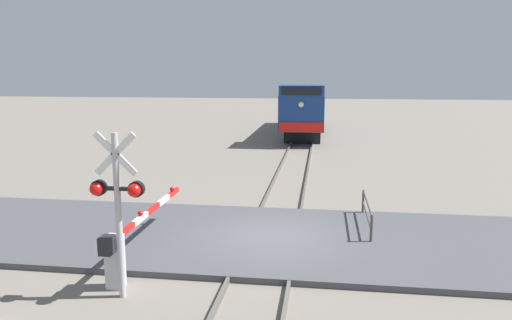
{
  "coord_description": "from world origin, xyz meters",
  "views": [
    {
      "loc": [
        1.4,
        -13.4,
        4.88
      ],
      "look_at": [
        -0.87,
        2.84,
        1.89
      ],
      "focal_mm": 33.67,
      "sensor_mm": 36.0,
      "label": 1
    }
  ],
  "objects": [
    {
      "name": "road_surface",
      "position": [
        0.0,
        0.0,
        0.08
      ],
      "size": [
        36.0,
        5.97,
        0.16
      ],
      "primitive_type": "cube",
      "color": "#47474C",
      "rests_on": "ground_plane"
    },
    {
      "name": "crossing_signal",
      "position": [
        -2.9,
        -4.02,
        2.25
      ],
      "size": [
        1.18,
        0.33,
        3.68
      ],
      "color": "#ADADB2",
      "rests_on": "ground_plane"
    },
    {
      "name": "rail_track_left",
      "position": [
        -0.72,
        0.0,
        0.07
      ],
      "size": [
        0.08,
        80.0,
        0.15
      ],
      "primitive_type": "cube",
      "color": "#59544C",
      "rests_on": "ground_plane"
    },
    {
      "name": "ground_plane",
      "position": [
        0.0,
        0.0,
        0.0
      ],
      "size": [
        160.0,
        160.0,
        0.0
      ],
      "primitive_type": "plane",
      "color": "slate"
    },
    {
      "name": "rail_track_right",
      "position": [
        0.72,
        0.0,
        0.07
      ],
      "size": [
        0.08,
        80.0,
        0.15
      ],
      "primitive_type": "cube",
      "color": "#59544C",
      "rests_on": "ground_plane"
    },
    {
      "name": "locomotive",
      "position": [
        0.0,
        25.67,
        2.09
      ],
      "size": [
        2.99,
        16.76,
        4.07
      ],
      "color": "black",
      "rests_on": "ground_plane"
    },
    {
      "name": "guard_railing",
      "position": [
        2.84,
        1.37,
        0.63
      ],
      "size": [
        0.08,
        2.99,
        0.95
      ],
      "color": "#4C4742",
      "rests_on": "ground_plane"
    },
    {
      "name": "crossing_gate",
      "position": [
        -3.23,
        -2.97,
        0.84
      ],
      "size": [
        0.36,
        5.39,
        1.36
      ],
      "color": "silver",
      "rests_on": "ground_plane"
    }
  ]
}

